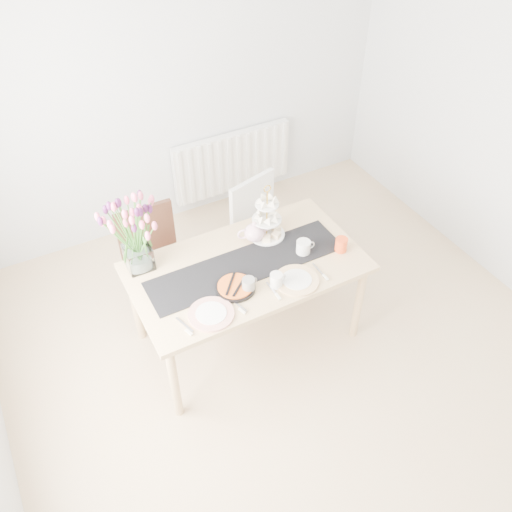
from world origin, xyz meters
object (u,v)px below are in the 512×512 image
mug_white (276,280)px  radiator (232,162)px  teapot (254,233)px  chair_white (262,224)px  chair_brown (154,255)px  tulip_vase (133,227)px  cake_stand (267,223)px  plate_right (297,280)px  mug_orange (341,245)px  mug_grey (249,285)px  plate_left (211,314)px  dining_table (247,273)px  tart_tin (235,287)px  cream_jug (303,247)px

mug_white → radiator: bearing=68.1°
teapot → chair_white: bearing=69.3°
chair_brown → tulip_vase: bearing=-119.2°
radiator → chair_white: bearing=-103.5°
tulip_vase → cake_stand: size_ratio=1.63×
chair_brown → plate_right: size_ratio=3.00×
tulip_vase → mug_orange: size_ratio=6.14×
cake_stand → teapot: (-0.10, -0.01, -0.04)m
teapot → mug_orange: bearing=-22.8°
tulip_vase → mug_grey: tulip_vase is taller
radiator → plate_left: bearing=-119.7°
chair_white → teapot: bearing=-141.4°
radiator → chair_white: (-0.26, -1.06, 0.08)m
dining_table → mug_orange: (0.66, -0.18, 0.13)m
tart_tin → dining_table: bearing=44.4°
cake_stand → tart_tin: cake_stand is taller
chair_brown → teapot: bearing=-34.4°
mug_grey → mug_white: size_ratio=1.00×
chair_white → mug_white: size_ratio=8.98×
chair_brown → mug_grey: 0.99m
dining_table → cake_stand: (0.28, 0.21, 0.19)m
cake_stand → mug_grey: cake_stand is taller
chair_brown → radiator: bearing=41.2°
radiator → cream_jug: (-0.29, -1.71, 0.35)m
chair_white → plate_right: chair_white is taller
teapot → radiator: bearing=85.2°
teapot → mug_grey: bearing=-107.2°
dining_table → tart_tin: size_ratio=6.06×
mug_white → tulip_vase: bearing=136.3°
chair_white → plate_right: size_ratio=3.05×
radiator → tulip_vase: tulip_vase is taller
teapot → cream_jug: 0.37m
tulip_vase → plate_left: (0.24, -0.63, -0.34)m
plate_left → plate_right: bearing=0.0°
dining_table → mug_grey: bearing=-114.5°
mug_orange → mug_white: bearing=153.1°
radiator → mug_grey: size_ratio=11.81×
plate_right → radiator: bearing=76.2°
radiator → mug_grey: (-0.80, -1.86, 0.35)m
cream_jug → mug_white: bearing=-140.1°
plate_right → cream_jug: bearing=49.8°
dining_table → mug_grey: size_ratio=15.74×
tart_tin → plate_left: tart_tin is taller
tart_tin → chair_white: bearing=50.6°
cake_stand → teapot: size_ratio=1.65×
cake_stand → mug_grey: (-0.38, -0.43, -0.06)m
chair_brown → plate_right: (0.69, -0.95, 0.24)m
teapot → mug_grey: (-0.27, -0.43, -0.02)m
tulip_vase → cream_jug: bearing=-21.2°
chair_white → tart_tin: chair_white is taller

